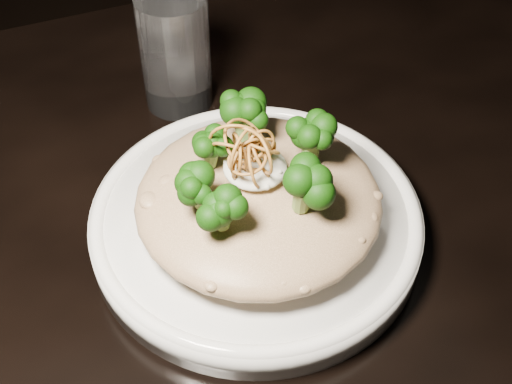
% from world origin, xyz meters
% --- Properties ---
extents(table, '(1.10, 0.80, 0.75)m').
position_xyz_m(table, '(0.00, 0.00, 0.67)').
color(table, black).
rests_on(table, ground).
extents(plate, '(0.28, 0.28, 0.03)m').
position_xyz_m(plate, '(0.05, -0.01, 0.76)').
color(plate, white).
rests_on(plate, table).
extents(risotto, '(0.20, 0.20, 0.04)m').
position_xyz_m(risotto, '(0.05, -0.01, 0.80)').
color(risotto, brown).
rests_on(risotto, plate).
extents(broccoli, '(0.12, 0.12, 0.04)m').
position_xyz_m(broccoli, '(0.05, -0.01, 0.85)').
color(broccoli, black).
rests_on(broccoli, risotto).
extents(cheese, '(0.05, 0.05, 0.01)m').
position_xyz_m(cheese, '(0.05, -0.00, 0.83)').
color(cheese, white).
rests_on(cheese, risotto).
extents(shallots, '(0.06, 0.06, 0.04)m').
position_xyz_m(shallots, '(0.05, -0.01, 0.86)').
color(shallots, brown).
rests_on(shallots, cheese).
extents(drinking_glass, '(0.07, 0.07, 0.12)m').
position_xyz_m(drinking_glass, '(0.05, 0.20, 0.81)').
color(drinking_glass, white).
rests_on(drinking_glass, table).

